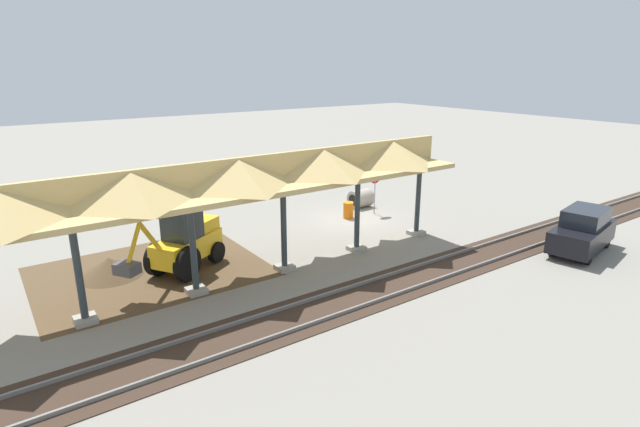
{
  "coord_description": "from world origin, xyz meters",
  "views": [
    {
      "loc": [
        16.46,
        20.28,
        8.22
      ],
      "look_at": [
        3.87,
        2.38,
        1.6
      ],
      "focal_mm": 28.0,
      "sensor_mm": 36.0,
      "label": 1
    }
  ],
  "objects_px": {
    "distant_parked_car": "(583,231)",
    "traffic_barrel": "(348,210)",
    "stop_sign": "(375,182)",
    "backhoe": "(184,241)",
    "concrete_pipe": "(361,198)"
  },
  "relations": [
    {
      "from": "stop_sign",
      "to": "backhoe",
      "type": "xyz_separation_m",
      "value": [
        11.66,
        1.62,
        -0.57
      ]
    },
    {
      "from": "traffic_barrel",
      "to": "stop_sign",
      "type": "bearing_deg",
      "value": 172.89
    },
    {
      "from": "concrete_pipe",
      "to": "distant_parked_car",
      "type": "distance_m",
      "value": 11.91
    },
    {
      "from": "stop_sign",
      "to": "traffic_barrel",
      "type": "relative_size",
      "value": 2.81
    },
    {
      "from": "distant_parked_car",
      "to": "traffic_barrel",
      "type": "distance_m",
      "value": 11.48
    },
    {
      "from": "distant_parked_car",
      "to": "traffic_barrel",
      "type": "height_order",
      "value": "distant_parked_car"
    },
    {
      "from": "stop_sign",
      "to": "distant_parked_car",
      "type": "xyz_separation_m",
      "value": [
        -3.79,
        9.85,
        -0.85
      ]
    },
    {
      "from": "stop_sign",
      "to": "backhoe",
      "type": "bearing_deg",
      "value": 7.92
    },
    {
      "from": "concrete_pipe",
      "to": "distant_parked_car",
      "type": "bearing_deg",
      "value": 107.28
    },
    {
      "from": "stop_sign",
      "to": "traffic_barrel",
      "type": "distance_m",
      "value": 2.2
    },
    {
      "from": "backhoe",
      "to": "traffic_barrel",
      "type": "height_order",
      "value": "backhoe"
    },
    {
      "from": "stop_sign",
      "to": "traffic_barrel",
      "type": "bearing_deg",
      "value": -7.11
    },
    {
      "from": "distant_parked_car",
      "to": "traffic_barrel",
      "type": "bearing_deg",
      "value": -61.4
    },
    {
      "from": "backhoe",
      "to": "concrete_pipe",
      "type": "height_order",
      "value": "backhoe"
    },
    {
      "from": "stop_sign",
      "to": "backhoe",
      "type": "distance_m",
      "value": 11.78
    }
  ]
}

